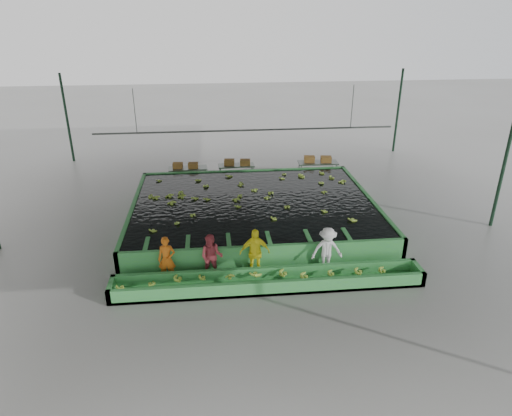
{
  "coord_description": "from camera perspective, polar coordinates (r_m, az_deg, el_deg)",
  "views": [
    {
      "loc": [
        -1.69,
        -15.87,
        8.25
      ],
      "look_at": [
        0.0,
        0.5,
        1.0
      ],
      "focal_mm": 32.0,
      "sensor_mm": 36.0,
      "label": 1
    }
  ],
  "objects": [
    {
      "name": "shed_roof",
      "position": [
        16.29,
        0.18,
        12.27
      ],
      "size": [
        20.0,
        22.0,
        0.04
      ],
      "primitive_type": "cube",
      "color": "gray",
      "rests_on": "shed_posts"
    },
    {
      "name": "tank_water",
      "position": [
        18.96,
        -0.31,
        0.8
      ],
      "size": [
        9.7,
        7.7,
        0.0
      ],
      "primitive_type": "cube",
      "color": "black",
      "rests_on": "flotation_tank"
    },
    {
      "name": "packing_table_left",
      "position": [
        23.38,
        -8.45,
        3.98
      ],
      "size": [
        1.96,
        0.87,
        0.87
      ],
      "primitive_type": null,
      "rotation": [
        0.0,
        0.0,
        0.05
      ],
      "color": "#59605B",
      "rests_on": "ground"
    },
    {
      "name": "worker_b",
      "position": [
        15.05,
        -5.56,
        -6.08
      ],
      "size": [
        0.87,
        0.73,
        1.57
      ],
      "primitive_type": "imported",
      "rotation": [
        0.0,
        0.0,
        -0.2
      ],
      "color": "#A73740",
      "rests_on": "ground"
    },
    {
      "name": "worker_d",
      "position": [
        15.5,
        8.86,
        -5.22
      ],
      "size": [
        1.05,
        0.61,
        1.63
      ],
      "primitive_type": "imported",
      "rotation": [
        0.0,
        0.0,
        -0.0
      ],
      "color": "silver",
      "rests_on": "ground"
    },
    {
      "name": "rail_hanger_left",
      "position": [
        21.56,
        -14.92,
        11.62
      ],
      "size": [
        0.04,
        0.04,
        2.0
      ],
      "primitive_type": "cylinder",
      "color": "#59605B",
      "rests_on": "shed_roof"
    },
    {
      "name": "ground",
      "position": [
        17.97,
        0.16,
        -3.56
      ],
      "size": [
        80.0,
        80.0,
        0.0
      ],
      "primitive_type": "plane",
      "color": "gray",
      "rests_on": "ground"
    },
    {
      "name": "box_stack_right",
      "position": [
        23.94,
        7.7,
        5.74
      ],
      "size": [
        1.43,
        0.57,
        0.3
      ],
      "primitive_type": null,
      "rotation": [
        0.0,
        0.0,
        -0.14
      ],
      "color": "brown",
      "rests_on": "packing_table_right"
    },
    {
      "name": "packing_table_mid",
      "position": [
        23.7,
        -2.47,
        4.45
      ],
      "size": [
        1.87,
        0.8,
        0.84
      ],
      "primitive_type": null,
      "rotation": [
        0.0,
        0.0,
        0.04
      ],
      "color": "#59605B",
      "rests_on": "ground"
    },
    {
      "name": "rail_hanger_right",
      "position": [
        22.33,
        11.93,
        12.3
      ],
      "size": [
        0.04,
        0.04,
        2.0
      ],
      "primitive_type": "cylinder",
      "color": "#59605B",
      "rests_on": "shed_roof"
    },
    {
      "name": "box_stack_mid",
      "position": [
        23.57,
        -2.36,
        5.42
      ],
      "size": [
        1.36,
        0.52,
        0.29
      ],
      "primitive_type": null,
      "rotation": [
        0.0,
        0.0,
        -0.12
      ],
      "color": "brown",
      "rests_on": "packing_table_mid"
    },
    {
      "name": "shed_posts",
      "position": [
        16.97,
        0.17,
        3.96
      ],
      "size": [
        20.0,
        22.0,
        5.0
      ],
      "primitive_type": null,
      "color": "black",
      "rests_on": "ground"
    },
    {
      "name": "packing_table_right",
      "position": [
        24.07,
        7.69,
        4.67
      ],
      "size": [
        2.07,
        0.9,
        0.93
      ],
      "primitive_type": null,
      "rotation": [
        0.0,
        0.0,
        -0.04
      ],
      "color": "#59605B",
      "rests_on": "ground"
    },
    {
      "name": "worker_a",
      "position": [
        15.14,
        -11.09,
        -6.3
      ],
      "size": [
        0.58,
        0.4,
        1.55
      ],
      "primitive_type": "imported",
      "rotation": [
        0.0,
        0.0,
        -0.05
      ],
      "color": "#BF5912",
      "rests_on": "ground"
    },
    {
      "name": "floating_bananas",
      "position": [
        19.69,
        -0.54,
        1.7
      ],
      "size": [
        8.43,
        5.75,
        0.11
      ],
      "primitive_type": null,
      "color": "#8BB136",
      "rests_on": "tank_water"
    },
    {
      "name": "trough_bananas",
      "position": [
        14.66,
        1.67,
        -8.6
      ],
      "size": [
        9.57,
        0.64,
        0.13
      ],
      "primitive_type": null,
      "color": "#8BB136",
      "rests_on": "sorting_trough"
    },
    {
      "name": "cableway_rail",
      "position": [
        21.59,
        -1.25,
        9.69
      ],
      "size": [
        0.08,
        0.08,
        14.0
      ],
      "primitive_type": "cylinder",
      "color": "#59605B",
      "rests_on": "shed_roof"
    },
    {
      "name": "sorting_trough",
      "position": [
        14.75,
        1.66,
        -9.09
      ],
      "size": [
        10.0,
        1.0,
        0.5
      ],
      "primitive_type": null,
      "color": "#358A40",
      "rests_on": "ground"
    },
    {
      "name": "box_stack_left",
      "position": [
        23.23,
        -8.8,
        4.97
      ],
      "size": [
        1.27,
        0.43,
        0.27
      ],
      "primitive_type": null,
      "rotation": [
        0.0,
        0.0,
        -0.07
      ],
      "color": "brown",
      "rests_on": "packing_table_left"
    },
    {
      "name": "worker_c",
      "position": [
        15.07,
        -0.17,
        -5.6
      ],
      "size": [
        1.03,
        0.48,
        1.71
      ],
      "primitive_type": "imported",
      "rotation": [
        0.0,
        0.0,
        0.06
      ],
      "color": "yellow",
      "rests_on": "ground"
    },
    {
      "name": "flotation_tank",
      "position": [
        19.12,
        -0.31,
        -0.31
      ],
      "size": [
        10.0,
        8.0,
        0.9
      ],
      "primitive_type": null,
      "color": "#358A40",
      "rests_on": "ground"
    }
  ]
}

